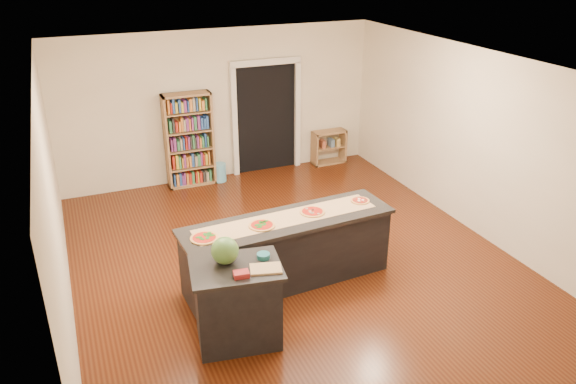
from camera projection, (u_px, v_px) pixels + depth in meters
name	position (u px, v px, depth m)	size (l,w,h in m)	color
room	(294.00, 170.00, 7.50)	(6.00, 7.00, 2.80)	#F0E5CA
doorway	(266.00, 111.00, 10.81)	(1.40, 0.09, 2.21)	black
kitchen_island	(288.00, 250.00, 7.40)	(2.83, 0.77, 0.93)	black
side_counter	(237.00, 304.00, 6.28)	(0.99, 0.72, 0.98)	black
bookshelf	(189.00, 140.00, 10.26)	(0.87, 0.31, 1.75)	#A27A4E
low_shelf	(329.00, 147.00, 11.48)	(0.69, 0.30, 0.69)	#A27A4E
waste_bin	(220.00, 172.00, 10.67)	(0.24, 0.24, 0.35)	#63B7DD
kraft_paper	(287.00, 218.00, 7.24)	(2.46, 0.44, 0.00)	tan
watermelon	(225.00, 251.00, 6.09)	(0.31, 0.31, 0.31)	#144214
cutting_board	(266.00, 269.00, 6.02)	(0.34, 0.22, 0.02)	tan
package_red	(241.00, 274.00, 5.89)	(0.16, 0.12, 0.06)	maroon
package_teal	(263.00, 256.00, 6.23)	(0.15, 0.15, 0.06)	#195966
pizza_a	(204.00, 238.00, 6.73)	(0.33, 0.33, 0.02)	tan
pizza_b	(262.00, 225.00, 7.03)	(0.32, 0.32, 0.02)	tan
pizza_c	(312.00, 212.00, 7.38)	(0.33, 0.33, 0.02)	tan
pizza_d	(360.00, 201.00, 7.70)	(0.28, 0.28, 0.02)	tan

